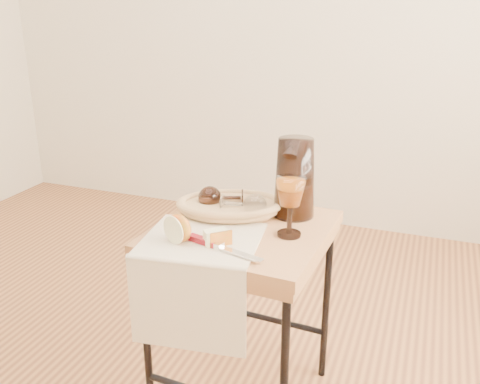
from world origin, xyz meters
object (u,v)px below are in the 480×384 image
at_px(side_table, 242,317).
at_px(tea_towel, 202,240).
at_px(goblet_lying_a, 224,198).
at_px(goblet_lying_b, 241,204).
at_px(table_knife, 221,246).
at_px(pitcher, 295,178).
at_px(apple_half, 179,228).
at_px(bread_basket, 230,208).
at_px(wine_goblet, 290,207).

distance_m(side_table, tea_towel, 0.36).
distance_m(side_table, goblet_lying_a, 0.39).
relative_size(goblet_lying_b, table_knife, 0.49).
xyz_separation_m(tea_towel, pitcher, (0.20, 0.28, 0.12)).
distance_m(goblet_lying_a, table_knife, 0.29).
xyz_separation_m(goblet_lying_b, pitcher, (0.15, 0.09, 0.08)).
distance_m(tea_towel, goblet_lying_a, 0.23).
height_order(apple_half, table_knife, apple_half).
bearing_deg(bread_basket, goblet_lying_a, 132.79).
xyz_separation_m(tea_towel, table_knife, (0.08, -0.04, 0.01)).
relative_size(goblet_lying_b, pitcher, 0.41).
bearing_deg(bread_basket, wine_goblet, -42.17).
bearing_deg(side_table, goblet_lying_a, 137.09).
distance_m(goblet_lying_a, apple_half, 0.26).
bearing_deg(tea_towel, bread_basket, 81.09).
relative_size(bread_basket, pitcher, 1.04).
relative_size(tea_towel, bread_basket, 1.09).
relative_size(side_table, bread_basket, 2.11).
xyz_separation_m(side_table, apple_half, (-0.13, -0.17, 0.37)).
distance_m(tea_towel, bread_basket, 0.21).
relative_size(bread_basket, goblet_lying_b, 2.56).
relative_size(bread_basket, wine_goblet, 1.69).
distance_m(tea_towel, goblet_lying_b, 0.20).
bearing_deg(wine_goblet, apple_half, -150.59).
height_order(wine_goblet, apple_half, wine_goblet).
bearing_deg(goblet_lying_b, apple_half, -123.75).
bearing_deg(goblet_lying_a, tea_towel, 75.70).
height_order(goblet_lying_b, wine_goblet, wine_goblet).
bearing_deg(bread_basket, pitcher, -0.69).
distance_m(pitcher, table_knife, 0.36).
bearing_deg(bread_basket, table_knife, -94.25).
xyz_separation_m(tea_towel, apple_half, (-0.05, -0.04, 0.04)).
bearing_deg(tea_towel, apple_half, -153.17).
xyz_separation_m(side_table, table_knife, (0.00, -0.17, 0.34)).
height_order(side_table, bread_basket, bread_basket).
bearing_deg(bread_basket, tea_towel, -112.16).
distance_m(goblet_lying_b, table_knife, 0.24).
distance_m(pitcher, wine_goblet, 0.16).
bearing_deg(goblet_lying_b, pitcher, 21.26).
height_order(side_table, tea_towel, tea_towel).
relative_size(tea_towel, goblet_lying_b, 2.78).
height_order(tea_towel, pitcher, pitcher).
bearing_deg(side_table, pitcher, 50.44).
bearing_deg(wine_goblet, goblet_lying_a, 157.91).
distance_m(side_table, apple_half, 0.42).
distance_m(wine_goblet, apple_half, 0.32).
bearing_deg(goblet_lying_b, table_knife, -92.24).
xyz_separation_m(side_table, pitcher, (0.12, 0.15, 0.45)).
bearing_deg(side_table, apple_half, -127.53).
height_order(side_table, pitcher, pitcher).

